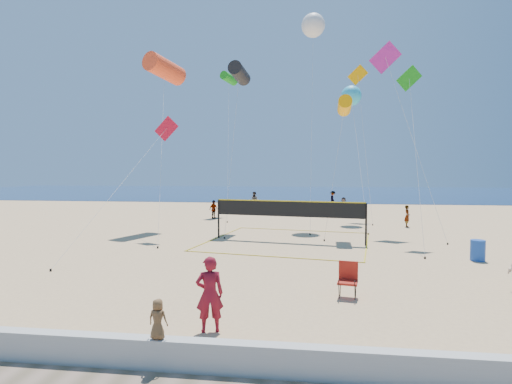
# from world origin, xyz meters

# --- Properties ---
(ground) EXTENTS (120.00, 120.00, 0.00)m
(ground) POSITION_xyz_m (0.00, 0.00, 0.00)
(ground) COLOR tan
(ground) RESTS_ON ground
(ocean) EXTENTS (140.00, 50.00, 0.03)m
(ocean) POSITION_xyz_m (0.00, 62.00, 0.01)
(ocean) COLOR navy
(ocean) RESTS_ON ground
(seawall) EXTENTS (32.00, 0.30, 0.60)m
(seawall) POSITION_xyz_m (0.00, -3.00, 0.30)
(seawall) COLOR #B4B4AF
(seawall) RESTS_ON ground
(woman) EXTENTS (0.76, 0.61, 1.81)m
(woman) POSITION_xyz_m (-1.13, -1.13, 0.90)
(woman) COLOR maroon
(woman) RESTS_ON ground
(toddler) EXTENTS (0.40, 0.28, 0.78)m
(toddler) POSITION_xyz_m (-1.67, -3.03, 0.99)
(toddler) COLOR brown
(toddler) RESTS_ON seawall
(far_person_0) EXTENTS (0.75, 0.93, 1.48)m
(far_person_0) POSITION_xyz_m (-6.35, 21.04, 0.74)
(far_person_0) COLOR gray
(far_person_0) RESTS_ON ground
(far_person_1) EXTENTS (1.45, 0.75, 1.49)m
(far_person_1) POSITION_xyz_m (4.34, 25.88, 0.75)
(far_person_1) COLOR gray
(far_person_1) RESTS_ON ground
(far_person_2) EXTENTS (0.39, 0.57, 1.49)m
(far_person_2) POSITION_xyz_m (7.92, 17.96, 0.75)
(far_person_2) COLOR gray
(far_person_2) RESTS_ON ground
(far_person_3) EXTENTS (0.94, 0.79, 1.75)m
(far_person_3) POSITION_xyz_m (-4.08, 29.13, 0.88)
(far_person_3) COLOR gray
(far_person_3) RESTS_ON ground
(far_person_4) EXTENTS (0.78, 1.18, 1.71)m
(far_person_4) POSITION_xyz_m (3.82, 32.78, 0.86)
(far_person_4) COLOR gray
(far_person_4) RESTS_ON ground
(camp_chair) EXTENTS (0.66, 0.79, 1.19)m
(camp_chair) POSITION_xyz_m (2.39, 1.96, 0.61)
(camp_chair) COLOR maroon
(camp_chair) RESTS_ON ground
(trash_barrel) EXTENTS (0.68, 0.68, 0.89)m
(trash_barrel) POSITION_xyz_m (8.38, 7.69, 0.44)
(trash_barrel) COLOR #1944A3
(trash_barrel) RESTS_ON ground
(volleyball_net) EXTENTS (9.58, 9.46, 2.23)m
(volleyball_net) POSITION_xyz_m (0.13, 11.33, 1.51)
(volleyball_net) COLOR black
(volleyball_net) RESTS_ON ground
(kite_0) EXTENTS (3.40, 9.03, 11.50)m
(kite_0) POSITION_xyz_m (-8.39, 15.85, 10.65)
(kite_0) COLOR #FF4920
(kite_0) RESTS_ON ground
(kite_1) EXTENTS (1.21, 5.43, 10.86)m
(kite_1) POSITION_xyz_m (-3.35, 16.00, 10.24)
(kite_1) COLOR black
(kite_1) RESTS_ON ground
(kite_2) EXTENTS (1.64, 2.89, 8.11)m
(kite_2) POSITION_xyz_m (3.25, 13.53, 7.59)
(kite_2) COLOR #FFA401
(kite_2) RESTS_ON ground
(kite_3) EXTENTS (2.38, 8.53, 6.99)m
(kite_3) POSITION_xyz_m (-7.04, 11.42, 5.82)
(kite_3) COLOR red
(kite_3) RESTS_ON ground
(kite_4) EXTENTS (1.42, 5.05, 9.57)m
(kite_4) POSITION_xyz_m (6.57, 12.27, 8.22)
(kite_4) COLOR #189218
(kite_4) RESTS_ON ground
(kite_5) EXTENTS (3.49, 4.94, 11.99)m
(kite_5) POSITION_xyz_m (6.07, 15.96, 10.52)
(kite_5) COLOR #C8239A
(kite_5) RESTS_ON ground
(kite_6) EXTENTS (1.98, 6.51, 15.08)m
(kite_6) POSITION_xyz_m (1.47, 19.15, 14.23)
(kite_6) COLOR silver
(kite_6) RESTS_ON ground
(kite_7) EXTENTS (1.77, 7.98, 10.33)m
(kite_7) POSITION_xyz_m (4.41, 21.18, 9.56)
(kite_7) COLOR #26B3DF
(kite_7) RESTS_ON ground
(kite_8) EXTENTS (1.95, 7.92, 12.68)m
(kite_8) POSITION_xyz_m (-5.94, 25.54, 12.15)
(kite_8) COLOR #189218
(kite_8) RESTS_ON ground
(kite_9) EXTENTS (1.68, 5.42, 12.55)m
(kite_9) POSITION_xyz_m (5.22, 23.45, 10.99)
(kite_9) COLOR #FFA401
(kite_9) RESTS_ON ground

